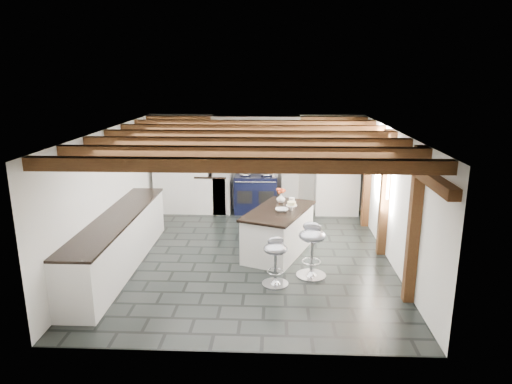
{
  "coord_description": "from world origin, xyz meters",
  "views": [
    {
      "loc": [
        0.46,
        -7.78,
        3.26
      ],
      "look_at": [
        0.1,
        0.4,
        1.1
      ],
      "focal_mm": 32.0,
      "sensor_mm": 36.0,
      "label": 1
    }
  ],
  "objects_px": {
    "bar_stool_near": "(312,244)",
    "bar_stool_far": "(275,256)",
    "range_cooker": "(256,193)",
    "kitchen_island": "(279,231)"
  },
  "relations": [
    {
      "from": "kitchen_island",
      "to": "bar_stool_far",
      "type": "xyz_separation_m",
      "value": [
        -0.06,
        -1.32,
        0.05
      ]
    },
    {
      "from": "bar_stool_near",
      "to": "bar_stool_far",
      "type": "distance_m",
      "value": 0.69
    },
    {
      "from": "range_cooker",
      "to": "bar_stool_near",
      "type": "bearing_deg",
      "value": -73.16
    },
    {
      "from": "kitchen_island",
      "to": "bar_stool_near",
      "type": "bearing_deg",
      "value": -40.06
    },
    {
      "from": "range_cooker",
      "to": "bar_stool_far",
      "type": "xyz_separation_m",
      "value": [
        0.47,
        -3.84,
        0.02
      ]
    },
    {
      "from": "bar_stool_near",
      "to": "range_cooker",
      "type": "bearing_deg",
      "value": 124.21
    },
    {
      "from": "kitchen_island",
      "to": "bar_stool_far",
      "type": "bearing_deg",
      "value": -70.97
    },
    {
      "from": "range_cooker",
      "to": "bar_stool_far",
      "type": "relative_size",
      "value": 1.29
    },
    {
      "from": "kitchen_island",
      "to": "range_cooker",
      "type": "bearing_deg",
      "value": 123.39
    },
    {
      "from": "range_cooker",
      "to": "kitchen_island",
      "type": "height_order",
      "value": "kitchen_island"
    }
  ]
}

